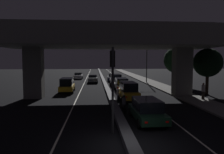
{
  "coord_description": "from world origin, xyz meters",
  "views": [
    {
      "loc": [
        -1.73,
        -10.36,
        4.29
      ],
      "look_at": [
        0.95,
        24.01,
        1.69
      ],
      "focal_mm": 35.0,
      "sensor_mm": 36.0,
      "label": 1
    }
  ],
  "objects_px": {
    "car_taxi_yellow_lead_oncoming": "(67,85)",
    "car_dark_green_lead": "(147,110)",
    "traffic_light_left_of_median": "(113,75)",
    "car_white_third_oncoming": "(78,76)",
    "car_white_third": "(121,84)",
    "car_taxi_yellow_second": "(128,91)",
    "street_lamp": "(145,59)",
    "motorcycle_black_filtering_near": "(124,104)",
    "motorcycle_white_filtering_mid": "(118,94)",
    "pedestrian_on_sidewalk": "(203,91)",
    "car_dark_blue_fifth": "(113,78)",
    "car_silver_fourth": "(116,79)",
    "car_grey_second_oncoming": "(93,79)"
  },
  "relations": [
    {
      "from": "street_lamp",
      "to": "motorcycle_black_filtering_near",
      "type": "bearing_deg",
      "value": -107.17
    },
    {
      "from": "traffic_light_left_of_median",
      "to": "motorcycle_white_filtering_mid",
      "type": "bearing_deg",
      "value": 82.28
    },
    {
      "from": "car_silver_fourth",
      "to": "motorcycle_white_filtering_mid",
      "type": "relative_size",
      "value": 2.19
    },
    {
      "from": "street_lamp",
      "to": "motorcycle_black_filtering_near",
      "type": "xyz_separation_m",
      "value": [
        -7.08,
        -22.92,
        -3.9
      ]
    },
    {
      "from": "motorcycle_black_filtering_near",
      "to": "pedestrian_on_sidewalk",
      "type": "height_order",
      "value": "pedestrian_on_sidewalk"
    },
    {
      "from": "pedestrian_on_sidewalk",
      "to": "car_dark_green_lead",
      "type": "bearing_deg",
      "value": -137.04
    },
    {
      "from": "car_white_third",
      "to": "motorcycle_black_filtering_near",
      "type": "bearing_deg",
      "value": 174.43
    },
    {
      "from": "car_taxi_yellow_second",
      "to": "car_taxi_yellow_lead_oncoming",
      "type": "xyz_separation_m",
      "value": [
        -7.38,
        6.68,
        -0.03
      ]
    },
    {
      "from": "car_dark_blue_fifth",
      "to": "car_grey_second_oncoming",
      "type": "bearing_deg",
      "value": 127.19
    },
    {
      "from": "traffic_light_left_of_median",
      "to": "car_taxi_yellow_lead_oncoming",
      "type": "xyz_separation_m",
      "value": [
        -4.81,
        17.21,
        -2.44
      ]
    },
    {
      "from": "street_lamp",
      "to": "car_silver_fourth",
      "type": "relative_size",
      "value": 1.87
    },
    {
      "from": "traffic_light_left_of_median",
      "to": "car_silver_fourth",
      "type": "bearing_deg",
      "value": 84.06
    },
    {
      "from": "car_white_third",
      "to": "car_taxi_yellow_lead_oncoming",
      "type": "height_order",
      "value": "car_taxi_yellow_lead_oncoming"
    },
    {
      "from": "car_taxi_yellow_lead_oncoming",
      "to": "motorcycle_white_filtering_mid",
      "type": "bearing_deg",
      "value": 43.56
    },
    {
      "from": "car_taxi_yellow_lead_oncoming",
      "to": "car_dark_green_lead",
      "type": "bearing_deg",
      "value": 25.16
    },
    {
      "from": "car_grey_second_oncoming",
      "to": "pedestrian_on_sidewalk",
      "type": "bearing_deg",
      "value": 29.58
    },
    {
      "from": "street_lamp",
      "to": "car_dark_blue_fifth",
      "type": "xyz_separation_m",
      "value": [
        -5.88,
        4.06,
        -3.74
      ]
    },
    {
      "from": "street_lamp",
      "to": "pedestrian_on_sidewalk",
      "type": "height_order",
      "value": "street_lamp"
    },
    {
      "from": "car_dark_green_lead",
      "to": "car_white_third",
      "type": "distance_m",
      "value": 16.02
    },
    {
      "from": "car_white_third",
      "to": "pedestrian_on_sidewalk",
      "type": "xyz_separation_m",
      "value": [
        7.73,
        -8.68,
        0.09
      ]
    },
    {
      "from": "car_white_third",
      "to": "car_taxi_yellow_lead_oncoming",
      "type": "relative_size",
      "value": 0.97
    },
    {
      "from": "motorcycle_white_filtering_mid",
      "to": "car_white_third_oncoming",
      "type": "bearing_deg",
      "value": 14.84
    },
    {
      "from": "car_dark_blue_fifth",
      "to": "car_grey_second_oncoming",
      "type": "relative_size",
      "value": 1.18
    },
    {
      "from": "car_silver_fourth",
      "to": "car_grey_second_oncoming",
      "type": "relative_size",
      "value": 1.01
    },
    {
      "from": "traffic_light_left_of_median",
      "to": "pedestrian_on_sidewalk",
      "type": "distance_m",
      "value": 14.47
    },
    {
      "from": "car_dark_green_lead",
      "to": "pedestrian_on_sidewalk",
      "type": "relative_size",
      "value": 2.72
    },
    {
      "from": "street_lamp",
      "to": "pedestrian_on_sidewalk",
      "type": "relative_size",
      "value": 4.33
    },
    {
      "from": "motorcycle_black_filtering_near",
      "to": "car_dark_blue_fifth",
      "type": "bearing_deg",
      "value": -5.1
    },
    {
      "from": "car_white_third",
      "to": "pedestrian_on_sidewalk",
      "type": "distance_m",
      "value": 11.62
    },
    {
      "from": "car_dark_green_lead",
      "to": "traffic_light_left_of_median",
      "type": "bearing_deg",
      "value": 130.55
    },
    {
      "from": "street_lamp",
      "to": "car_grey_second_oncoming",
      "type": "xyz_separation_m",
      "value": [
        -9.95,
        1.15,
        -3.73
      ]
    },
    {
      "from": "motorcycle_black_filtering_near",
      "to": "traffic_light_left_of_median",
      "type": "bearing_deg",
      "value": 162.85
    },
    {
      "from": "traffic_light_left_of_median",
      "to": "street_lamp",
      "type": "height_order",
      "value": "street_lamp"
    },
    {
      "from": "pedestrian_on_sidewalk",
      "to": "car_white_third_oncoming",
      "type": "bearing_deg",
      "value": 118.13
    },
    {
      "from": "traffic_light_left_of_median",
      "to": "motorcycle_black_filtering_near",
      "type": "relative_size",
      "value": 2.82
    },
    {
      "from": "car_grey_second_oncoming",
      "to": "pedestrian_on_sidewalk",
      "type": "xyz_separation_m",
      "value": [
        11.95,
        -19.81,
        0.27
      ]
    },
    {
      "from": "street_lamp",
      "to": "car_dark_blue_fifth",
      "type": "bearing_deg",
      "value": 145.38
    },
    {
      "from": "car_white_third",
      "to": "motorcycle_white_filtering_mid",
      "type": "height_order",
      "value": "car_white_third"
    },
    {
      "from": "car_dark_green_lead",
      "to": "car_white_third_oncoming",
      "type": "bearing_deg",
      "value": 10.64
    },
    {
      "from": "traffic_light_left_of_median",
      "to": "motorcycle_white_filtering_mid",
      "type": "height_order",
      "value": "traffic_light_left_of_median"
    },
    {
      "from": "car_grey_second_oncoming",
      "to": "car_white_third_oncoming",
      "type": "bearing_deg",
      "value": -160.55
    },
    {
      "from": "pedestrian_on_sidewalk",
      "to": "car_dark_blue_fifth",
      "type": "bearing_deg",
      "value": 109.13
    },
    {
      "from": "car_white_third",
      "to": "motorcycle_black_filtering_near",
      "type": "distance_m",
      "value": 13.02
    },
    {
      "from": "car_taxi_yellow_second",
      "to": "car_taxi_yellow_lead_oncoming",
      "type": "height_order",
      "value": "car_taxi_yellow_second"
    },
    {
      "from": "street_lamp",
      "to": "car_dark_blue_fifth",
      "type": "height_order",
      "value": "street_lamp"
    },
    {
      "from": "car_dark_green_lead",
      "to": "pedestrian_on_sidewalk",
      "type": "height_order",
      "value": "pedestrian_on_sidewalk"
    },
    {
      "from": "car_dark_green_lead",
      "to": "car_white_third_oncoming",
      "type": "relative_size",
      "value": 1.2
    },
    {
      "from": "car_white_third",
      "to": "motorcycle_black_filtering_near",
      "type": "xyz_separation_m",
      "value": [
        -1.36,
        -12.94,
        -0.35
      ]
    },
    {
      "from": "car_dark_green_lead",
      "to": "motorcycle_white_filtering_mid",
      "type": "bearing_deg",
      "value": 6.42
    },
    {
      "from": "street_lamp",
      "to": "car_silver_fourth",
      "type": "height_order",
      "value": "street_lamp"
    }
  ]
}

